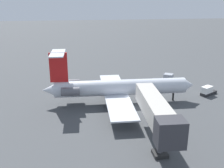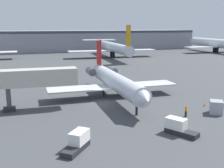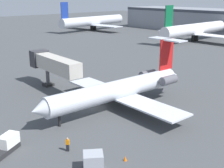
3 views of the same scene
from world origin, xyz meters
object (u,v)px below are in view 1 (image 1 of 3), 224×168
Objects in this scene: regional_jet at (117,87)px; cargo_container_uld at (168,78)px; ground_crew_marshaller at (175,85)px; baggage_tug_lead at (208,91)px; jet_bridge at (158,114)px; traffic_cone_near at (152,80)px.

regional_jet reaches higher than cargo_container_uld.
cargo_container_uld is at bearing -3.31° from ground_crew_marshaller.
ground_crew_marshaller is 0.40× the size of baggage_tug_lead.
jet_bridge is 29.23m from traffic_cone_near.
ground_crew_marshaller is at bearing -67.21° from regional_jet.
cargo_container_uld is at bearing -52.63° from regional_jet.
cargo_container_uld is 3.88m from traffic_cone_near.
jet_bridge is 8.82× the size of ground_crew_marshaller.
jet_bridge is (-15.90, -2.56, 1.72)m from regional_jet.
baggage_tug_lead is (-4.62, -5.15, -0.02)m from ground_crew_marshaller.
ground_crew_marshaller is at bearing 48.14° from baggage_tug_lead.
regional_jet is 16.20m from jet_bridge.
cargo_container_uld is at bearing -103.08° from traffic_cone_near.
jet_bridge reaches higher than cargo_container_uld.
cargo_container_uld is (9.67, 4.86, 0.14)m from baggage_tug_lead.
jet_bridge is 27.11× the size of traffic_cone_near.
jet_bridge is at bearing 156.31° from cargo_container_uld.
regional_jet reaches higher than jet_bridge.
baggage_tug_lead is 10.82m from cargo_container_uld.
jet_bridge is at bearing 135.92° from baggage_tug_lead.
baggage_tug_lead is at bearing -140.84° from traffic_cone_near.
traffic_cone_near is at bearing -16.22° from jet_bridge.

